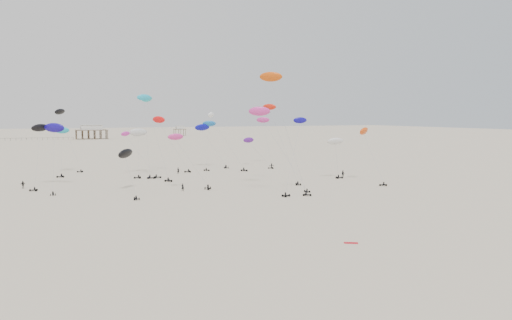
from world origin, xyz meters
name	(u,v)px	position (x,y,z in m)	size (l,w,h in m)	color
ground_plane	(151,154)	(0.00, 200.00, 0.00)	(900.00, 900.00, 0.00)	beige
pavilion_main	(92,133)	(-10.00, 350.00, 4.22)	(21.00, 13.00, 9.80)	brown
pavilion_small	(180,131)	(60.00, 380.00, 3.49)	(9.00, 7.00, 8.00)	brown
pier_fence	(8,139)	(-62.00, 350.00, 0.77)	(80.20, 0.20, 1.50)	black
rig_0	(209,132)	(6.53, 140.68, 11.33)	(7.90, 13.76, 17.53)	black
rig_1	(279,132)	(11.45, 100.34, 12.41)	(5.28, 12.36, 20.23)	black
rig_2	(253,145)	(21.13, 139.61, 6.87)	(5.38, 14.38, 14.60)	black
rig_3	(189,158)	(-12.07, 97.82, 7.13)	(9.06, 5.75, 13.10)	black
rig_4	(222,132)	(8.54, 134.11, 11.31)	(9.32, 15.07, 20.27)	black
rig_5	(264,127)	(28.06, 145.54, 12.42)	(5.13, 13.70, 17.45)	black
rig_6	(152,120)	(-14.93, 122.81, 15.35)	(5.64, 18.20, 24.56)	black
rig_7	(146,124)	(-16.92, 121.27, 14.20)	(4.08, 4.25, 22.14)	black
rig_8	(126,157)	(-25.26, 101.58, 7.43)	(5.32, 18.26, 15.86)	black
rig_9	(164,129)	(-8.96, 135.50, 12.55)	(9.83, 9.98, 17.26)	black
rig_10	(366,138)	(33.06, 94.16, 10.78)	(5.57, 13.87, 15.57)	black
rig_11	(295,150)	(7.31, 84.14, 9.28)	(9.62, 8.75, 17.44)	black
rig_12	(62,140)	(-37.00, 141.28, 9.58)	(4.66, 14.67, 16.30)	black
rig_13	(138,138)	(-17.08, 132.72, 10.04)	(6.33, 14.83, 16.65)	black
rig_14	(336,148)	(28.98, 101.77, 8.01)	(4.85, 3.46, 10.94)	black
rig_15	(54,133)	(-39.52, 114.18, 12.41)	(5.35, 17.73, 19.07)	black
rig_16	(206,134)	(6.01, 141.90, 10.66)	(9.13, 9.95, 14.84)	black
rig_17	(39,137)	(-42.74, 115.61, 11.59)	(5.12, 11.04, 15.50)	black
rig_18	(138,151)	(-18.11, 127.32, 6.93)	(8.95, 14.68, 16.92)	black
rig_19	(277,96)	(2.14, 82.32, 20.62)	(10.08, 6.75, 25.60)	black
rig_20	(63,121)	(-36.28, 143.97, 14.80)	(8.04, 5.00, 18.69)	black
rig_21	(264,119)	(5.56, 96.10, 15.72)	(8.15, 16.92, 22.01)	black
spectator_0	(183,191)	(-14.16, 95.87, 0.00)	(0.72, 0.49, 1.97)	black
spectator_1	(343,177)	(31.91, 102.73, 0.00)	(1.03, 0.60, 2.11)	black
spectator_2	(23,188)	(-46.51, 114.06, 0.00)	(1.21, 0.65, 2.05)	black
spectator_3	(178,174)	(-6.81, 128.05, 0.00)	(0.76, 0.52, 2.09)	black
grounded_kite_b	(351,243)	(-5.71, 43.57, 0.00)	(1.80, 0.70, 0.07)	red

